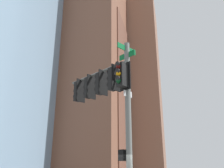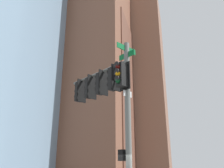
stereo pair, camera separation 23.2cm
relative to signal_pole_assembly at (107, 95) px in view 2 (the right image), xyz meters
name	(u,v)px [view 2 (the right image)]	position (x,y,z in m)	size (l,w,h in m)	color
signal_pole_assembly	(107,95)	(0.00, 0.00, 0.00)	(2.66, 3.63, 7.05)	slate
building_brick_nearside	(98,49)	(40.38, 14.12, 24.38)	(24.98, 14.83, 58.78)	brown
building_brick_midblock	(99,99)	(42.47, 14.29, 12.31)	(19.53, 15.61, 34.63)	brown
building_brick_farside	(134,83)	(54.72, 7.92, 19.99)	(18.68, 16.92, 50.00)	#845B47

